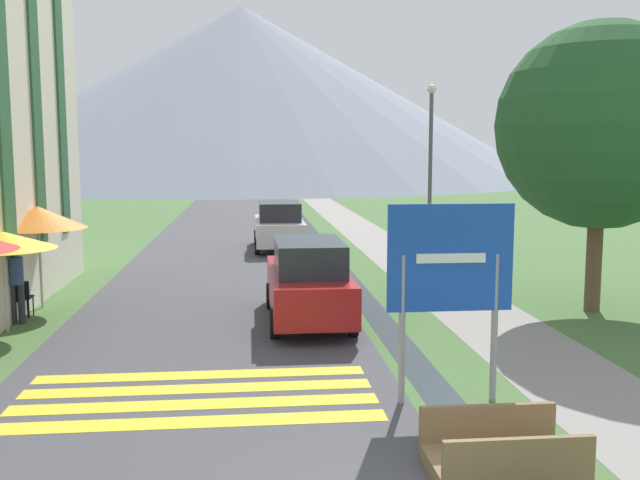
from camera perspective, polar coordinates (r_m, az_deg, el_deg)
ground_plane at (r=26.44m, az=-2.05°, el=-0.96°), size 160.00×160.00×0.00m
road at (r=36.32m, az=-7.02°, el=1.21°), size 6.40×60.00×0.01m
footpath at (r=36.69m, az=2.55°, el=1.32°), size 2.20×60.00×0.01m
drainage_channel at (r=36.42m, az=-1.19°, el=1.28°), size 0.60×60.00×0.00m
crosswalk_marking at (r=11.28m, az=-9.81°, el=-12.23°), size 5.44×2.54×0.01m
mountain_distant at (r=94.12m, az=-6.31°, el=11.55°), size 77.88×77.88×22.04m
road_sign at (r=10.60m, az=10.36°, el=-2.71°), size 1.87×0.11×2.97m
footbridge at (r=8.86m, az=14.34°, el=-16.36°), size 1.70×1.10×0.65m
parked_car_near at (r=15.56m, az=-0.94°, el=-3.28°), size 1.76×4.45×1.82m
parked_car_far at (r=27.05m, az=-3.29°, el=1.16°), size 1.88×4.44×1.82m
cafe_chair_far_left at (r=17.12m, az=-23.18°, el=-4.26°), size 0.40×0.40×0.85m
cafe_chair_far_right at (r=17.33m, az=-22.77°, el=-4.10°), size 0.40×0.40×0.85m
cafe_umbrella_middle_yellow at (r=15.87m, az=-24.03°, el=-0.03°), size 2.11×2.11×2.10m
cafe_umbrella_rear_orange at (r=18.03m, az=-21.63°, el=1.68°), size 2.24×2.24×2.43m
person_standing_terrace at (r=16.69m, az=-23.15°, el=-2.94°), size 0.32×0.32×1.67m
streetlamp at (r=21.84m, az=8.82°, el=6.04°), size 0.28×0.28×5.69m
tree_by_path at (r=17.56m, az=21.52°, el=8.47°), size 4.71×4.71×6.65m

